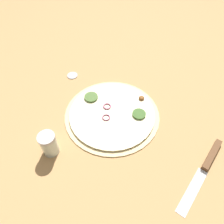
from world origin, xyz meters
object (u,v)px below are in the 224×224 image
(spice_jar, at_px, (49,144))
(loose_cap, at_px, (72,75))
(knife, at_px, (208,162))
(pizza, at_px, (112,114))

(spice_jar, relative_size, loose_cap, 1.94)
(spice_jar, bearing_deg, loose_cap, -50.73)
(spice_jar, height_order, loose_cap, spice_jar)
(knife, height_order, spice_jar, spice_jar)
(knife, height_order, loose_cap, knife)
(knife, xyz_separation_m, loose_cap, (0.65, 0.03, -0.00))
(pizza, height_order, knife, pizza)
(pizza, distance_m, spice_jar, 0.26)
(pizza, bearing_deg, spice_jar, 80.64)
(spice_jar, distance_m, loose_cap, 0.38)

